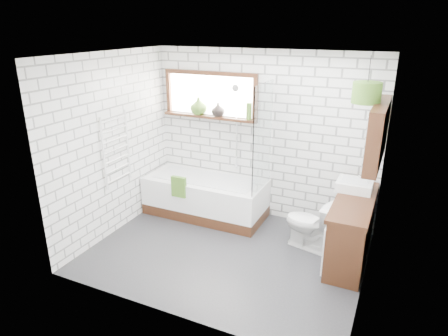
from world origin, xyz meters
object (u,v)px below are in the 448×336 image
at_px(toilet, 310,224).
at_px(pendant, 367,93).
at_px(bathtub, 206,197).
at_px(basin, 355,185).
at_px(vanity, 352,229).

bearing_deg(toilet, pendant, 103.05).
bearing_deg(toilet, bathtub, -87.25).
xyz_separation_m(bathtub, pendant, (2.21, -0.30, 1.80)).
bearing_deg(toilet, basin, 135.03).
xyz_separation_m(bathtub, toilet, (1.70, -0.31, 0.05)).
relative_size(basin, pendant, 1.36).
xyz_separation_m(vanity, basin, (-0.06, 0.31, 0.47)).
bearing_deg(basin, toilet, -147.90).
bearing_deg(vanity, bathtub, 171.69).
height_order(vanity, pendant, pendant).
distance_m(bathtub, toilet, 1.73).
bearing_deg(basin, bathtub, 179.64).
distance_m(vanity, basin, 0.56).
bearing_deg(toilet, vanity, 100.78).
xyz_separation_m(vanity, pendant, (-0.02, 0.02, 1.70)).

